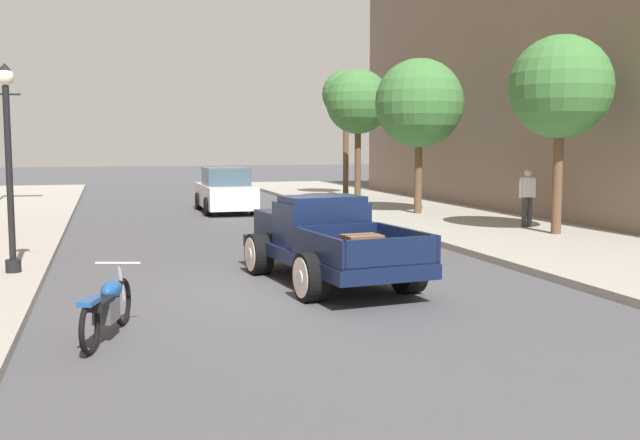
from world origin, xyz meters
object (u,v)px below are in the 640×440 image
object	(u,v)px
pedestrian_sidewalk_right	(527,194)
street_tree_farthest	(346,95)
street_tree_second	(419,104)
car_background_white	(225,191)
street_lamp_near	(8,152)
hotrod_truck_navy	(323,240)
street_tree_nearest	(561,88)
motorcycle_parked	(107,306)
street_tree_third	(358,102)

from	to	relation	value
pedestrian_sidewalk_right	street_tree_farthest	distance (m)	14.19
street_tree_second	street_tree_farthest	bearing A→B (deg)	87.81
car_background_white	street_tree_farthest	world-z (taller)	street_tree_farthest
car_background_white	street_lamp_near	xyz separation A→B (m)	(-5.93, -12.37, 1.62)
hotrod_truck_navy	street_lamp_near	size ratio (longest dim) A/B	1.32
street_tree_second	pedestrian_sidewalk_right	bearing A→B (deg)	-74.42
pedestrian_sidewalk_right	street_lamp_near	bearing A→B (deg)	-163.63
street_tree_nearest	motorcycle_parked	bearing A→B (deg)	-148.31
pedestrian_sidewalk_right	street_tree_farthest	xyz separation A→B (m)	(-0.97, 13.69, 3.61)
street_tree_third	street_tree_farthest	world-z (taller)	street_tree_farthest
street_lamp_near	street_tree_second	xyz separation A→B (m)	(11.96, 8.62, 1.49)
street_tree_farthest	street_tree_nearest	bearing A→B (deg)	-86.83
street_tree_second	street_tree_farthest	xyz separation A→B (m)	(0.34, 8.97, 0.82)
pedestrian_sidewalk_right	street_tree_farthest	size ratio (longest dim) A/B	0.29
street_tree_nearest	street_lamp_near	bearing A→B (deg)	-170.18
pedestrian_sidewalk_right	street_tree_nearest	world-z (taller)	street_tree_nearest
street_tree_third	street_tree_farthest	bearing A→B (deg)	80.08
motorcycle_parked	street_tree_third	world-z (taller)	street_tree_third
street_lamp_near	pedestrian_sidewalk_right	bearing A→B (deg)	16.37
car_background_white	pedestrian_sidewalk_right	distance (m)	11.22
pedestrian_sidewalk_right	street_tree_second	world-z (taller)	street_tree_second
car_background_white	street_tree_third	world-z (taller)	street_tree_third
motorcycle_parked	pedestrian_sidewalk_right	size ratio (longest dim) A/B	1.24
hotrod_truck_navy	motorcycle_parked	world-z (taller)	hotrod_truck_navy
street_tree_farthest	hotrod_truck_navy	bearing A→B (deg)	-109.35
street_tree_nearest	pedestrian_sidewalk_right	bearing A→B (deg)	85.60
hotrod_truck_navy	street_tree_second	world-z (taller)	street_tree_second
motorcycle_parked	street_tree_second	world-z (taller)	street_tree_second
street_lamp_near	street_tree_farthest	bearing A→B (deg)	55.02
street_tree_third	street_tree_farthest	size ratio (longest dim) A/B	0.95
street_lamp_near	street_tree_nearest	distance (m)	13.45
street_tree_nearest	street_tree_third	xyz separation A→B (m)	(-1.44, 11.94, 0.22)
street_tree_third	street_tree_second	bearing A→B (deg)	-87.47
street_tree_nearest	street_tree_farthest	xyz separation A→B (m)	(-0.85, 15.31, 0.71)
motorcycle_parked	pedestrian_sidewalk_right	xyz separation A→B (m)	(11.60, 8.71, 0.64)
motorcycle_parked	street_tree_farthest	xyz separation A→B (m)	(10.63, 22.40, 4.25)
motorcycle_parked	street_tree_farthest	distance (m)	25.16
street_tree_second	street_tree_nearest	bearing A→B (deg)	-79.37
street_lamp_near	street_tree_third	distance (m)	18.51
car_background_white	street_tree_nearest	xyz separation A→B (m)	(7.23, -10.10, 3.22)
hotrod_truck_navy	street_tree_third	world-z (taller)	street_tree_third
pedestrian_sidewalk_right	street_tree_nearest	distance (m)	3.32
street_tree_second	street_tree_third	world-z (taller)	street_tree_third
street_tree_nearest	street_tree_farthest	size ratio (longest dim) A/B	0.91
hotrod_truck_navy	street_tree_farthest	world-z (taller)	street_tree_farthest
car_background_white	street_tree_third	bearing A→B (deg)	17.65
street_tree_nearest	street_tree_second	world-z (taller)	street_tree_second
hotrod_truck_navy	street_lamp_near	world-z (taller)	street_lamp_near
hotrod_truck_navy	street_tree_nearest	world-z (taller)	street_tree_nearest
hotrod_truck_navy	street_tree_nearest	bearing A→B (deg)	27.31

